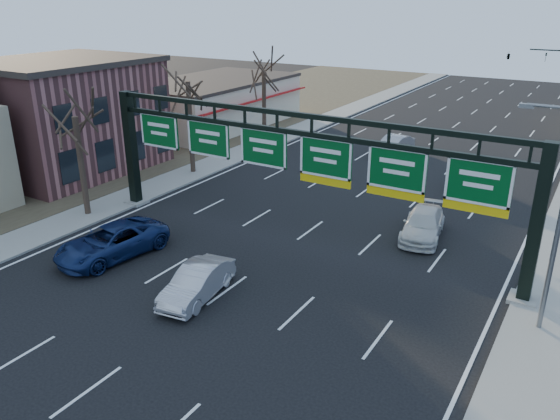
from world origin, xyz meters
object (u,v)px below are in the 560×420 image
Objects in this scene: sign_gantry at (296,162)px; car_white_wagon at (423,224)px; car_blue_suv at (112,242)px; car_silver_sedan at (197,282)px.

sign_gantry is 8.15m from car_white_wagon.
car_blue_suv is 1.17× the size of car_white_wagon.
car_silver_sedan is at bearing -0.28° from car_blue_suv.
sign_gantry reaches higher than car_white_wagon.
car_blue_suv is 16.74m from car_white_wagon.
sign_gantry is 10.32m from car_blue_suv.
car_white_wagon is at bearing 38.76° from sign_gantry.
car_silver_sedan is 13.34m from car_white_wagon.
car_silver_sedan is 0.89× the size of car_white_wagon.
sign_gantry is 8.21m from car_silver_sedan.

